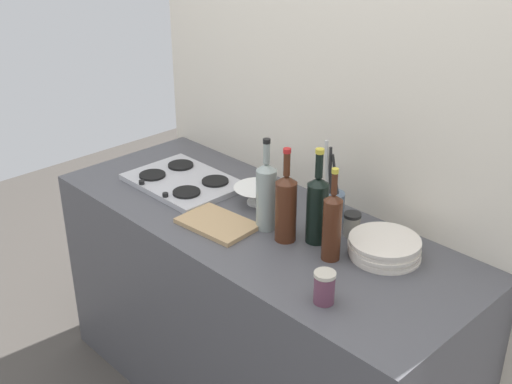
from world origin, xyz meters
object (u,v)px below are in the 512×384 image
object	(u,v)px
wine_bottle_leftmost	(266,195)
utensil_crock	(332,204)
stovetop_hob	(184,181)
cutting_board	(217,224)
mixing_bowl	(258,194)
condiment_jar_front	(324,287)
wine_bottle_mid_left	(332,225)
plate_stack	(384,247)
wine_bottle_rightmost	(286,206)
condiment_jar_rear	(352,224)
wine_bottle_mid_right	(317,207)

from	to	relation	value
wine_bottle_leftmost	utensil_crock	size ratio (longest dim) A/B	1.12
stovetop_hob	cutting_board	bearing A→B (deg)	-19.82
mixing_bowl	condiment_jar_front	distance (m)	0.71
condiment_jar_front	wine_bottle_mid_left	bearing A→B (deg)	125.69
mixing_bowl	cutting_board	world-z (taller)	mixing_bowl
mixing_bowl	condiment_jar_front	bearing A→B (deg)	-27.29
plate_stack	mixing_bowl	world-z (taller)	same
mixing_bowl	wine_bottle_mid_left	bearing A→B (deg)	-13.26
condiment_jar_front	cutting_board	distance (m)	0.61
wine_bottle_rightmost	mixing_bowl	xyz separation A→B (m)	(-0.28, 0.13, -0.10)
wine_bottle_mid_left	utensil_crock	size ratio (longest dim) A/B	1.06
stovetop_hob	wine_bottle_leftmost	world-z (taller)	wine_bottle_leftmost
wine_bottle_leftmost	mixing_bowl	xyz separation A→B (m)	(-0.17, 0.12, -0.10)
wine_bottle_mid_left	utensil_crock	xyz separation A→B (m)	(-0.18, 0.21, -0.06)
mixing_bowl	cutting_board	distance (m)	0.25
stovetop_hob	utensil_crock	world-z (taller)	utensil_crock
utensil_crock	stovetop_hob	bearing A→B (deg)	-162.59
wine_bottle_mid_left	condiment_jar_rear	distance (m)	0.21
wine_bottle_leftmost	mixing_bowl	bearing A→B (deg)	144.66
wine_bottle_leftmost	cutting_board	bearing A→B (deg)	-138.56
condiment_jar_front	condiment_jar_rear	distance (m)	0.44
wine_bottle_leftmost	utensil_crock	world-z (taller)	wine_bottle_leftmost
wine_bottle_rightmost	condiment_jar_front	distance (m)	0.41
wine_bottle_mid_left	cutting_board	xyz separation A→B (m)	(-0.45, -0.13, -0.12)
wine_bottle_mid_right	condiment_jar_front	xyz separation A→B (m)	(0.27, -0.27, -0.08)
wine_bottle_mid_left	condiment_jar_rear	xyz separation A→B (m)	(-0.05, 0.18, -0.08)
wine_bottle_mid_left	plate_stack	bearing A→B (deg)	50.06
stovetop_hob	plate_stack	distance (m)	0.96
plate_stack	mixing_bowl	size ratio (longest dim) A/B	1.31
plate_stack	mixing_bowl	distance (m)	0.60
condiment_jar_front	cutting_board	xyz separation A→B (m)	(-0.60, 0.08, -0.05)
stovetop_hob	cutting_board	size ratio (longest dim) A/B	1.66
utensil_crock	condiment_jar_rear	bearing A→B (deg)	-14.42
wine_bottle_leftmost	mixing_bowl	distance (m)	0.23
mixing_bowl	wine_bottle_rightmost	bearing A→B (deg)	-25.13
wine_bottle_leftmost	wine_bottle_mid_right	xyz separation A→B (m)	(0.20, 0.06, -0.00)
wine_bottle_leftmost	condiment_jar_rear	distance (m)	0.33
cutting_board	stovetop_hob	bearing A→B (deg)	160.18
mixing_bowl	condiment_jar_front	world-z (taller)	condiment_jar_front
stovetop_hob	wine_bottle_leftmost	xyz separation A→B (m)	(0.52, -0.01, 0.12)
stovetop_hob	condiment_jar_front	size ratio (longest dim) A/B	4.41
wine_bottle_mid_right	condiment_jar_front	world-z (taller)	wine_bottle_mid_right
wine_bottle_leftmost	wine_bottle_rightmost	size ratio (longest dim) A/B	1.00
wine_bottle_mid_left	condiment_jar_rear	bearing A→B (deg)	105.75
stovetop_hob	wine_bottle_rightmost	xyz separation A→B (m)	(0.63, -0.03, 0.12)
mixing_bowl	utensil_crock	xyz separation A→B (m)	(0.30, 0.10, 0.03)
plate_stack	mixing_bowl	bearing A→B (deg)	-176.95
cutting_board	wine_bottle_rightmost	bearing A→B (deg)	23.91
stovetop_hob	utensil_crock	xyz separation A→B (m)	(0.65, 0.20, 0.06)
plate_stack	wine_bottle_leftmost	size ratio (longest dim) A/B	0.72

